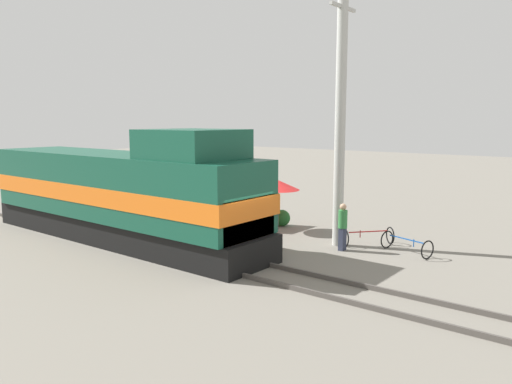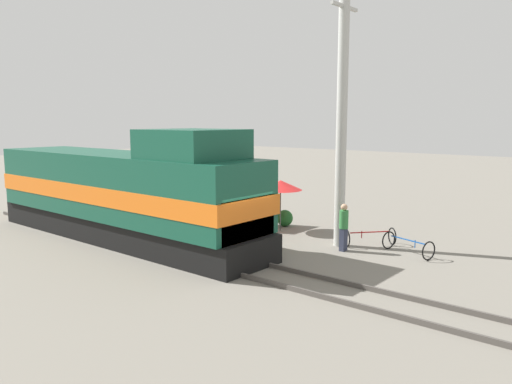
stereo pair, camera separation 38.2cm
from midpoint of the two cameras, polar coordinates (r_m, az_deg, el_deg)
The scene contains 11 objects.
ground_plane at distance 17.30m, azimuth -2.84°, elevation -8.29°, with size 120.00×120.00×0.00m, color slate.
rail_near at distance 16.78m, azimuth -4.52°, elevation -8.56°, with size 0.08×30.51×0.15m, color #4C4742.
rail_far at distance 17.79m, azimuth -1.27°, elevation -7.55°, with size 0.08×30.51×0.15m, color #4C4742.
locomotive at distance 20.90m, azimuth -14.04°, elevation -0.19°, with size 3.13×14.54×4.59m.
utility_pole at distance 19.50m, azimuth 10.35°, elevation 8.97°, with size 1.80×0.41×10.30m.
vendor_umbrella at distance 22.11m, azimuth 3.32°, elevation 0.79°, with size 1.92×1.92×2.27m.
billboard_sign at distance 23.49m, azimuth -5.03°, elevation 3.72°, with size 2.06×0.12×4.11m.
shrub_cluster at distance 23.29m, azimuth 3.77°, elevation -2.99°, with size 0.77×0.77×0.77m, color #236028.
person_bystander at distance 19.12m, azimuth 10.56°, elevation -3.76°, with size 0.34×0.34×1.81m.
bicycle at distance 20.22m, azimuth 13.38°, elevation -5.01°, with size 1.94×1.79×0.70m.
bicycle_spare at distance 19.33m, azimuth 17.51°, elevation -5.80°, with size 1.25×2.03×0.69m.
Camera 2 is at (-12.09, -11.37, 4.93)m, focal length 35.00 mm.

